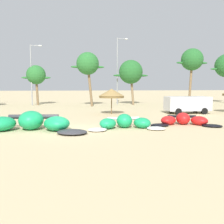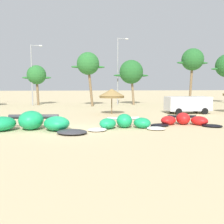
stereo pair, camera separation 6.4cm
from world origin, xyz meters
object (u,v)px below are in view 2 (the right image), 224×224
object	(u,v)px
palm_center_left	(88,64)
palm_right_of_gap	(193,60)
palm_left_of_gap	(37,75)
palm_center_right	(131,72)
kite_left_of_center	(125,123)
lamppost_west_center	(33,72)
lamppost_east_center	(119,68)
parked_van	(187,104)
beach_umbrella_middle	(112,93)
kite_left	(29,123)
kite_center	(184,120)

from	to	relation	value
palm_center_left	palm_right_of_gap	xyz separation A→B (m)	(15.78, -0.17, 0.75)
palm_left_of_gap	palm_center_right	xyz separation A→B (m)	(14.65, -1.27, 0.50)
kite_left_of_center	palm_center_left	xyz separation A→B (m)	(-1.95, 19.23, 5.73)
palm_right_of_gap	kite_left_of_center	bearing A→B (deg)	-125.96
lamppost_west_center	lamppost_east_center	bearing A→B (deg)	0.81
parked_van	palm_left_of_gap	size ratio (longest dim) A/B	0.77
lamppost_west_center	lamppost_east_center	world-z (taller)	lamppost_east_center
beach_umbrella_middle	palm_center_left	size ratio (longest dim) A/B	0.35
palm_center_right	palm_right_of_gap	distance (m)	9.43
kite_left	beach_umbrella_middle	xyz separation A→B (m)	(6.79, 8.89, 1.73)
kite_left	lamppost_west_center	xyz separation A→B (m)	(-3.63, 22.13, 4.62)
parked_van	lamppost_west_center	xyz separation A→B (m)	(-18.66, 13.56, 4.03)
kite_left	palm_left_of_gap	world-z (taller)	palm_left_of_gap
palm_center_right	lamppost_east_center	bearing A→B (deg)	155.35
lamppost_west_center	palm_right_of_gap	bearing A→B (deg)	-7.11
palm_center_right	parked_van	bearing A→B (deg)	-74.61
lamppost_west_center	parked_van	bearing A→B (deg)	-36.01
kite_center	lamppost_east_center	bearing A→B (deg)	94.96
kite_center	lamppost_west_center	bearing A→B (deg)	125.52
beach_umbrella_middle	palm_center_left	world-z (taller)	palm_center_left
parked_van	kite_center	bearing A→B (deg)	-115.35
kite_center	kite_left_of_center	bearing A→B (deg)	-168.95
palm_center_left	palm_center_right	size ratio (longest dim) A/B	1.11
kite_left_of_center	lamppost_east_center	bearing A→B (deg)	82.39
kite_left_of_center	parked_van	size ratio (longest dim) A/B	1.19
kite_left	kite_center	size ratio (longest dim) A/B	1.55
beach_umbrella_middle	palm_center_left	bearing A→B (deg)	101.50
kite_left_of_center	lamppost_east_center	distance (m)	23.09
beach_umbrella_middle	palm_center_left	distance (m)	11.31
palm_left_of_gap	lamppost_east_center	xyz separation A→B (m)	(12.77, -0.40, 1.18)
palm_center_left	palm_center_right	distance (m)	7.21
palm_center_left	palm_right_of_gap	bearing A→B (deg)	-0.60
kite_left	beach_umbrella_middle	world-z (taller)	beach_umbrella_middle
parked_van	beach_umbrella_middle	bearing A→B (deg)	177.78
kite_left_of_center	parked_van	distance (m)	11.98
kite_center	palm_center_right	world-z (taller)	palm_center_right
beach_umbrella_middle	palm_center_right	distance (m)	13.72
parked_van	palm_right_of_gap	bearing A→B (deg)	62.81
kite_left_of_center	lamppost_east_center	size ratio (longest dim) A/B	0.54
kite_center	parked_van	world-z (taller)	parked_van
lamppost_west_center	kite_center	bearing A→B (deg)	-54.48
lamppost_east_center	parked_van	bearing A→B (deg)	-68.44
kite_left_of_center	parked_van	bearing A→B (deg)	45.34
beach_umbrella_middle	palm_right_of_gap	distance (m)	17.69
beach_umbrella_middle	palm_left_of_gap	xyz separation A→B (m)	(-9.97, 13.83, 2.39)
lamppost_west_center	lamppost_east_center	size ratio (longest dim) A/B	0.87
beach_umbrella_middle	palm_center_right	world-z (taller)	palm_center_right
beach_umbrella_middle	lamppost_east_center	world-z (taller)	lamppost_east_center
palm_right_of_gap	kite_left	bearing A→B (deg)	-136.91
kite_left_of_center	kite_center	xyz separation A→B (m)	(4.82, 0.94, -0.03)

